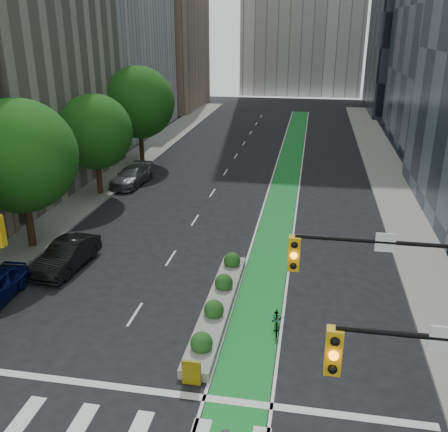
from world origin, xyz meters
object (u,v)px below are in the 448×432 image
at_px(median_planter, 218,303).
at_px(parked_car_left_far, 132,176).
at_px(parked_car_left_mid, 67,255).
at_px(bicycle, 277,320).

height_order(median_planter, parked_car_left_far, parked_car_left_far).
distance_m(parked_car_left_mid, parked_car_left_far, 15.27).
height_order(bicycle, parked_car_left_mid, parked_car_left_mid).
bearing_deg(bicycle, median_planter, 154.81).
xyz_separation_m(median_planter, parked_car_left_mid, (-8.84, 2.78, 0.40)).
xyz_separation_m(median_planter, bicycle, (2.80, -1.06, 0.09)).
xyz_separation_m(parked_car_left_mid, parked_car_left_far, (-1.86, 15.16, -0.03)).
xyz_separation_m(median_planter, parked_car_left_far, (-10.70, 17.94, 0.37)).
bearing_deg(parked_car_left_mid, median_planter, -12.92).
bearing_deg(parked_car_left_mid, parked_car_left_far, 101.54).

